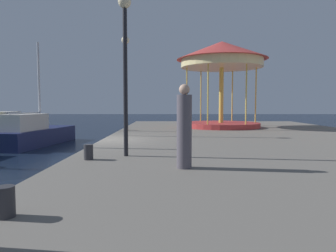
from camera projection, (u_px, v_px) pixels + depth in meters
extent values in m
plane|color=black|center=(101.00, 158.00, 12.76)|extent=(120.00, 120.00, 0.00)
cube|color=slate|center=(260.00, 149.00, 12.76)|extent=(13.32, 27.67, 0.80)
cube|color=#19214C|center=(35.00, 137.00, 16.91)|extent=(2.60, 6.12, 0.90)
cube|color=beige|center=(23.00, 122.00, 15.80)|extent=(1.60, 2.76, 0.85)
cylinder|color=silver|center=(37.00, 86.00, 17.10)|extent=(0.12, 0.12, 4.80)
cylinder|color=silver|center=(24.00, 113.00, 15.89)|extent=(0.46, 2.65, 0.08)
cube|color=gold|center=(7.00, 129.00, 21.21)|extent=(1.98, 4.43, 1.04)
cube|color=beige|center=(3.00, 117.00, 20.76)|extent=(1.33, 1.97, 0.72)
cube|color=#4C6070|center=(11.00, 114.00, 21.71)|extent=(1.08, 0.15, 0.33)
cylinder|color=#B23333|center=(219.00, 125.00, 19.46)|extent=(4.87, 4.87, 0.30)
cylinder|color=gold|center=(220.00, 95.00, 19.33)|extent=(0.28, 0.28, 3.45)
cylinder|color=#F2E099|center=(220.00, 64.00, 19.19)|extent=(5.11, 5.11, 0.50)
cone|color=#C63D38|center=(220.00, 51.00, 19.14)|extent=(5.67, 5.67, 1.14)
cylinder|color=gold|center=(254.00, 95.00, 19.34)|extent=(0.08, 0.08, 3.45)
cylinder|color=gold|center=(231.00, 96.00, 21.23)|extent=(0.08, 0.08, 3.45)
cylinder|color=gold|center=(199.00, 96.00, 21.22)|extent=(0.08, 0.08, 3.45)
cylinder|color=gold|center=(185.00, 95.00, 19.32)|extent=(0.08, 0.08, 3.45)
cylinder|color=gold|center=(206.00, 94.00, 17.44)|extent=(0.08, 0.08, 3.45)
cylinder|color=gold|center=(245.00, 94.00, 17.45)|extent=(0.08, 0.08, 3.45)
cylinder|color=black|center=(124.00, 83.00, 8.43)|extent=(0.12, 0.12, 4.05)
sphere|color=#F9E5B2|center=(123.00, 1.00, 8.28)|extent=(0.36, 0.36, 0.36)
cylinder|color=black|center=(124.00, 90.00, 13.94)|extent=(0.12, 0.12, 4.17)
sphere|color=#F9E5B2|center=(124.00, 40.00, 13.78)|extent=(0.36, 0.36, 0.36)
cylinder|color=#2D2D33|center=(87.00, 152.00, 7.97)|extent=(0.24, 0.24, 0.40)
cylinder|color=#2D2D33|center=(3.00, 202.00, 3.88)|extent=(0.24, 0.24, 0.40)
cylinder|color=#2D2D33|center=(125.00, 127.00, 17.16)|extent=(0.24, 0.24, 0.40)
cylinder|color=#514C56|center=(183.00, 132.00, 6.88)|extent=(0.34, 0.34, 1.66)
sphere|color=tan|center=(183.00, 89.00, 6.82)|extent=(0.24, 0.24, 0.24)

